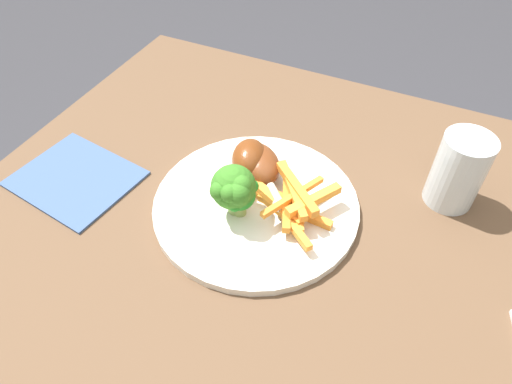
{
  "coord_description": "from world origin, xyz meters",
  "views": [
    {
      "loc": [
        -0.12,
        0.38,
        1.23
      ],
      "look_at": [
        0.06,
        -0.01,
        0.79
      ],
      "focal_mm": 32.07,
      "sensor_mm": 36.0,
      "label": 1
    }
  ],
  "objects": [
    {
      "name": "broccoli_floret_front",
      "position": [
        0.07,
        0.02,
        0.8
      ],
      "size": [
        0.04,
        0.05,
        0.06
      ],
      "color": "#93A855",
      "rests_on": "dinner_plate"
    },
    {
      "name": "dining_table",
      "position": [
        0.0,
        0.0,
        0.62
      ],
      "size": [
        0.92,
        0.75,
        0.75
      ],
      "color": "brown",
      "rests_on": "ground_plane"
    },
    {
      "name": "water_glass",
      "position": [
        -0.18,
        -0.14,
        0.81
      ],
      "size": [
        0.07,
        0.07,
        0.11
      ],
      "primitive_type": "cylinder",
      "color": "silver",
      "rests_on": "dining_table"
    },
    {
      "name": "carrot_fries_pile",
      "position": [
        0.02,
        -0.01,
        0.78
      ],
      "size": [
        0.15,
        0.12,
        0.04
      ],
      "color": "orange",
      "rests_on": "dinner_plate"
    },
    {
      "name": "chicken_drumstick_near",
      "position": [
        0.08,
        -0.06,
        0.79
      ],
      "size": [
        0.12,
        0.12,
        0.04
      ],
      "color": "#4E210F",
      "rests_on": "dinner_plate"
    },
    {
      "name": "chicken_drumstick_far",
      "position": [
        0.09,
        -0.05,
        0.79
      ],
      "size": [
        0.07,
        0.12,
        0.05
      ],
      "color": "#4B1F0C",
      "rests_on": "dinner_plate"
    },
    {
      "name": "dinner_plate",
      "position": [
        0.06,
        -0.01,
        0.76
      ],
      "size": [
        0.28,
        0.28,
        0.01
      ],
      "primitive_type": "cylinder",
      "color": "white",
      "rests_on": "dining_table"
    },
    {
      "name": "broccoli_floret_middle",
      "position": [
        0.08,
        0.02,
        0.81
      ],
      "size": [
        0.06,
        0.06,
        0.08
      ],
      "color": "#8EB05C",
      "rests_on": "dinner_plate"
    },
    {
      "name": "napkin",
      "position": [
        0.33,
        0.06,
        0.76
      ],
      "size": [
        0.19,
        0.16,
        0.0
      ],
      "primitive_type": "cube",
      "rotation": [
        0.0,
        0.0,
        3.0
      ],
      "color": "#3D5684",
      "rests_on": "dining_table"
    }
  ]
}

